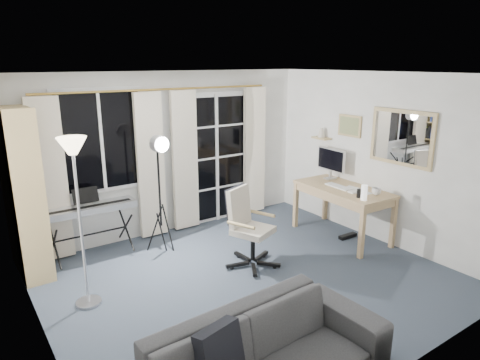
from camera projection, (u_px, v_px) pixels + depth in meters
The scene contains 17 objects.
floor at pixel (250, 280), 5.14m from camera, with size 4.50×4.00×0.02m, color #333D4A.
window at pixel (101, 141), 5.72m from camera, with size 1.20×0.08×1.40m.
french_door at pixel (216, 159), 6.84m from camera, with size 1.32×0.09×2.11m.
curtains at pixel (167, 163), 6.26m from camera, with size 3.60×0.07×2.13m.
bookshelf at pixel (20, 197), 5.08m from camera, with size 0.35×0.96×2.05m.
torchiere_lamp at pixel (75, 173), 4.23m from camera, with size 0.30×0.30×1.82m.
keyboard_piano at pixel (89, 210), 5.55m from camera, with size 1.21×0.59×0.88m.
studio_light at pixel (160, 158), 5.54m from camera, with size 0.33×0.33×1.65m.
office_chair at pixel (245, 220), 5.40m from camera, with size 0.70×0.68×1.01m.
desk at pixel (343, 194), 6.22m from camera, with size 0.76×1.45×0.76m.
monitor at pixel (331, 161), 6.58m from camera, with size 0.19×0.55×0.48m.
desk_clutter at pixel (352, 203), 6.02m from camera, with size 0.47×0.86×0.97m.
mug at pixel (377, 190), 5.84m from camera, with size 0.13×0.10×0.13m, color silver.
wall_mirror at pixel (402, 138), 5.67m from camera, with size 0.04×0.94×0.74m.
framed_print at pixel (350, 126), 6.37m from camera, with size 0.03×0.42×0.32m.
wall_shelf at pixel (322, 134), 6.78m from camera, with size 0.16×0.30×0.18m.
sofa at pixel (261, 350), 3.23m from camera, with size 2.20×0.72×0.85m.
Camera 1 is at (-2.75, -3.73, 2.53)m, focal length 32.00 mm.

